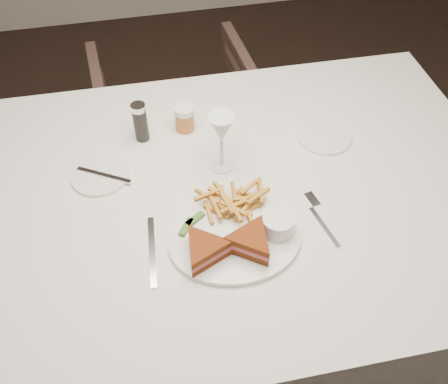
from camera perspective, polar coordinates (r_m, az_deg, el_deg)
name	(u,v)px	position (r m, az deg, el deg)	size (l,w,h in m)	color
ground	(178,371)	(1.87, -5.24, -19.74)	(5.00, 5.00, 0.00)	black
table	(221,269)	(1.62, -0.38, -8.82)	(1.57, 1.04, 0.75)	silver
chair_far	(179,121)	(2.19, -5.19, 8.14)	(0.65, 0.61, 0.67)	#432F29
table_setting	(226,200)	(1.25, 0.20, -0.97)	(0.81, 0.63, 0.18)	white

